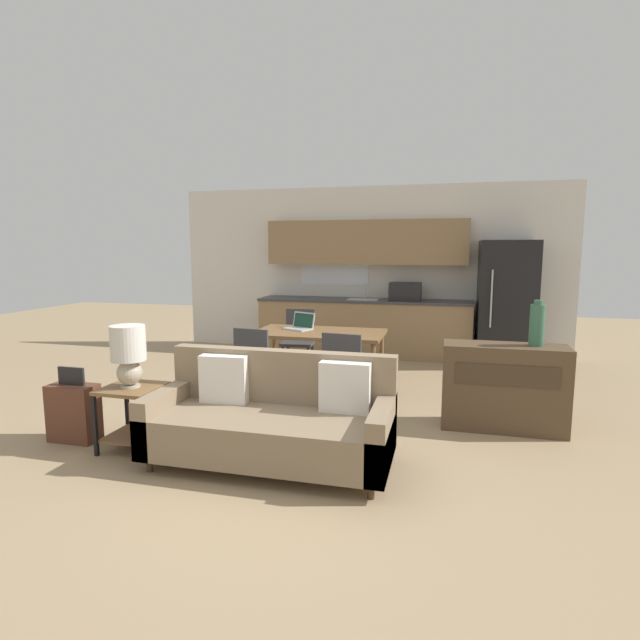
# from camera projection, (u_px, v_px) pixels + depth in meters

# --- Properties ---
(ground_plane) EXTENTS (20.00, 20.00, 0.00)m
(ground_plane) POSITION_uv_depth(u_px,v_px,m) (274.00, 463.00, 3.98)
(ground_plane) COLOR #9E8460
(wall_back) EXTENTS (6.40, 0.07, 2.70)m
(wall_back) POSITION_uv_depth(u_px,v_px,m) (367.00, 270.00, 8.23)
(wall_back) COLOR silver
(wall_back) RESTS_ON ground_plane
(kitchen_counter) EXTENTS (3.39, 0.65, 2.15)m
(kitchen_counter) POSITION_uv_depth(u_px,v_px,m) (365.00, 302.00, 8.01)
(kitchen_counter) COLOR #8E704C
(kitchen_counter) RESTS_ON ground_plane
(refrigerator) EXTENTS (0.80, 0.78, 1.82)m
(refrigerator) POSITION_uv_depth(u_px,v_px,m) (506.00, 303.00, 7.36)
(refrigerator) COLOR black
(refrigerator) RESTS_ON ground_plane
(dining_table) EXTENTS (1.51, 0.84, 0.73)m
(dining_table) POSITION_uv_depth(u_px,v_px,m) (319.00, 337.00, 5.88)
(dining_table) COLOR brown
(dining_table) RESTS_ON ground_plane
(couch) EXTENTS (1.91, 0.80, 0.87)m
(couch) POSITION_uv_depth(u_px,v_px,m) (273.00, 421.00, 3.97)
(couch) COLOR #3D2D1E
(couch) RESTS_ON ground_plane
(side_table) EXTENTS (0.47, 0.47, 0.55)m
(side_table) POSITION_uv_depth(u_px,v_px,m) (133.00, 407.00, 4.23)
(side_table) COLOR brown
(side_table) RESTS_ON ground_plane
(table_lamp) EXTENTS (0.29, 0.29, 0.52)m
(table_lamp) POSITION_uv_depth(u_px,v_px,m) (128.00, 352.00, 4.15)
(table_lamp) COLOR #B2A893
(table_lamp) RESTS_ON side_table
(credenza) EXTENTS (1.12, 0.41, 0.81)m
(credenza) POSITION_uv_depth(u_px,v_px,m) (504.00, 387.00, 4.70)
(credenza) COLOR brown
(credenza) RESTS_ON ground_plane
(vase) EXTENTS (0.13, 0.13, 0.42)m
(vase) POSITION_uv_depth(u_px,v_px,m) (537.00, 325.00, 4.57)
(vase) COLOR #336047
(vase) RESTS_ON credenza
(dining_chair_near_left) EXTENTS (0.47, 0.47, 0.88)m
(dining_chair_near_left) POSITION_uv_depth(u_px,v_px,m) (257.00, 363.00, 5.32)
(dining_chair_near_left) COLOR #38383D
(dining_chair_near_left) RESTS_ON ground_plane
(dining_chair_near_right) EXTENTS (0.46, 0.46, 0.88)m
(dining_chair_near_right) POSITION_uv_depth(u_px,v_px,m) (345.00, 369.00, 5.03)
(dining_chair_near_right) COLOR #38383D
(dining_chair_near_right) RESTS_ON ground_plane
(dining_chair_far_left) EXTENTS (0.46, 0.46, 0.88)m
(dining_chair_far_left) POSITION_uv_depth(u_px,v_px,m) (299.00, 338.00, 6.79)
(dining_chair_far_left) COLOR #38383D
(dining_chair_far_left) RESTS_ON ground_plane
(laptop) EXTENTS (0.40, 0.36, 0.20)m
(laptop) POSITION_uv_depth(u_px,v_px,m) (300.00, 325.00, 6.05)
(laptop) COLOR #B7BABC
(laptop) RESTS_ON dining_table
(suitcase) EXTENTS (0.43, 0.22, 0.67)m
(suitcase) POSITION_uv_depth(u_px,v_px,m) (74.00, 412.00, 4.42)
(suitcase) COLOR brown
(suitcase) RESTS_ON ground_plane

